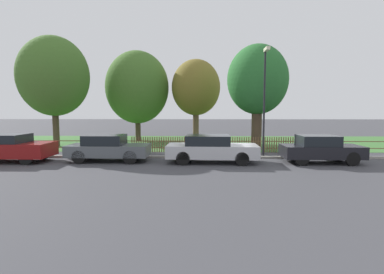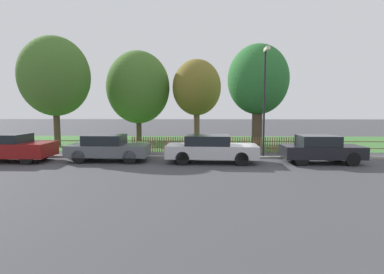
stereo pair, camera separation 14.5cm
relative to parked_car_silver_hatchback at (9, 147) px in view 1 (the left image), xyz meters
name	(u,v)px [view 1 (the left image)]	position (x,y,z in m)	size (l,w,h in m)	color
ground_plane	(226,159)	(11.14, 1.26, -0.74)	(120.00, 120.00, 0.00)	#424247
kerb_stone	(225,157)	(11.14, 1.36, -0.68)	(43.88, 0.20, 0.12)	#9E998E
grass_strip	(217,142)	(11.14, 9.03, -0.74)	(43.88, 10.83, 0.01)	#3D7033
park_fence	(222,145)	(11.14, 3.62, -0.26)	(43.88, 0.05, 0.96)	brown
parked_car_silver_hatchback	(9,147)	(0.00, 0.00, 0.00)	(4.14, 1.87, 1.43)	maroon
parked_car_black_saloon	(108,148)	(4.99, 0.26, -0.03)	(4.13, 1.72, 1.37)	#51565B
parked_car_navy_estate	(211,148)	(10.30, 0.04, -0.02)	(4.59, 1.93, 1.39)	#BCBCC1
parked_car_red_compact	(320,149)	(15.75, 0.03, -0.02)	(3.85, 1.66, 1.40)	black
covered_motorcycle	(216,145)	(10.70, 2.45, -0.13)	(1.93, 0.81, 0.98)	black
tree_nearest_kerb	(54,76)	(-0.61, 6.33, 4.25)	(4.89, 4.89, 7.81)	#473828
tree_behind_motorcycle	(137,87)	(4.50, 10.36, 3.74)	(5.27, 5.27, 7.52)	#473828
tree_mid_park	(196,88)	(9.43, 10.03, 3.69)	(4.00, 4.00, 6.76)	brown
tree_far_left	(258,80)	(13.51, 4.94, 3.81)	(3.95, 3.95, 6.88)	#473828
street_lamp	(265,90)	(13.28, 1.62, 2.98)	(0.20, 0.78, 5.95)	black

